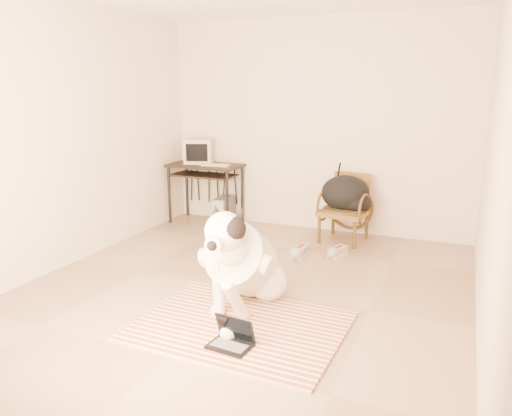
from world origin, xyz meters
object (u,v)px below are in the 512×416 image
Objects in this scene: computer_desk at (205,173)px; rattan_chair at (346,208)px; dog at (242,263)px; laptop at (232,338)px; backpack at (347,195)px; crt_monitor at (199,151)px; pc_tower at (224,211)px.

rattan_chair is at bearing -1.48° from computer_desk.
dog is at bearing -55.11° from computer_desk.
dog is 4.17× the size of laptop.
dog is 2.80m from computer_desk.
computer_desk is 1.58× the size of backpack.
backpack is at bearing -3.78° from crt_monitor.
rattan_chair is (1.70, -0.07, 0.22)m from pc_tower.
backpack is at bearing 80.17° from dog.
crt_monitor is (-1.95, 3.04, 0.91)m from laptop.
crt_monitor is 0.57× the size of rattan_chair.
rattan_chair is at bearing 87.10° from laptop.
backpack is at bearing -2.60° from pc_tower.
computer_desk is 0.32m from crt_monitor.
dog is 1.69× the size of rattan_chair.
computer_desk reaches higher than pc_tower.
rattan_chair is at bearing -2.44° from pc_tower.
crt_monitor reaches higher than backpack.
laptop is 0.80× the size of pc_tower.
computer_desk is at bearing 178.52° from rattan_chair.
crt_monitor reaches higher than pc_tower.
dog is 0.78m from laptop.
laptop is at bearing -57.36° from crt_monitor.
pc_tower is at bearing 177.56° from rattan_chair.
laptop is at bearing -58.40° from computer_desk.
laptop is (0.23, -0.67, -0.32)m from dog.
backpack is (0.01, -0.01, 0.16)m from rattan_chair.
crt_monitor reaches higher than laptop.
pc_tower is (0.27, 0.02, -0.51)m from computer_desk.
computer_desk is 2.13× the size of crt_monitor.
computer_desk is at bearing 178.38° from backpack.
backpack is (0.16, 2.90, 0.50)m from laptop.
dog reaches higher than rattan_chair.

